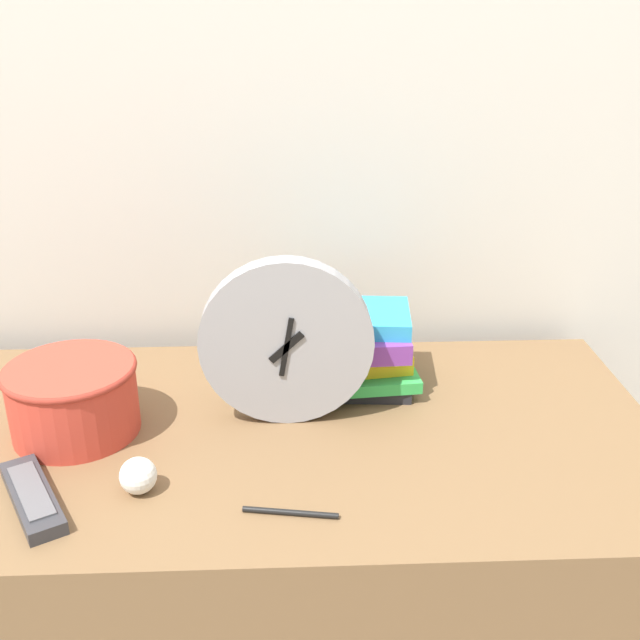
{
  "coord_description": "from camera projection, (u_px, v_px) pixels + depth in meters",
  "views": [
    {
      "loc": [
        0.08,
        -0.71,
        1.36
      ],
      "look_at": [
        0.13,
        0.4,
        0.86
      ],
      "focal_mm": 42.0,
      "sensor_mm": 36.0,
      "label": 1
    }
  ],
  "objects": [
    {
      "name": "crumpled_paper_ball",
      "position": [
        138.0,
        476.0,
        1.04
      ],
      "size": [
        0.05,
        0.05,
        0.05
      ],
      "color": "white",
      "rests_on": "desk"
    },
    {
      "name": "pen",
      "position": [
        290.0,
        512.0,
        1.0
      ],
      "size": [
        0.13,
        0.03,
        0.01
      ],
      "color": "black",
      "rests_on": "desk"
    },
    {
      "name": "book_stack",
      "position": [
        349.0,
        351.0,
        1.31
      ],
      "size": [
        0.25,
        0.19,
        0.14
      ],
      "color": "#232328",
      "rests_on": "desk"
    },
    {
      "name": "desk",
      "position": [
        251.0,
        600.0,
        1.34
      ],
      "size": [
        1.34,
        0.63,
        0.71
      ],
      "color": "brown",
      "rests_on": "ground_plane"
    },
    {
      "name": "tv_remote",
      "position": [
        32.0,
        497.0,
        1.02
      ],
      "size": [
        0.13,
        0.18,
        0.02
      ],
      "color": "#333338",
      "rests_on": "desk"
    },
    {
      "name": "wall_back",
      "position": [
        243.0,
        86.0,
        1.35
      ],
      "size": [
        6.0,
        0.04,
        2.4
      ],
      "color": "beige",
      "rests_on": "ground_plane"
    },
    {
      "name": "desk_clock",
      "position": [
        286.0,
        342.0,
        1.17
      ],
      "size": [
        0.28,
        0.04,
        0.28
      ],
      "color": "#99999E",
      "rests_on": "desk"
    },
    {
      "name": "basket",
      "position": [
        73.0,
        396.0,
        1.17
      ],
      "size": [
        0.21,
        0.21,
        0.12
      ],
      "color": "#C63D2D",
      "rests_on": "desk"
    }
  ]
}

